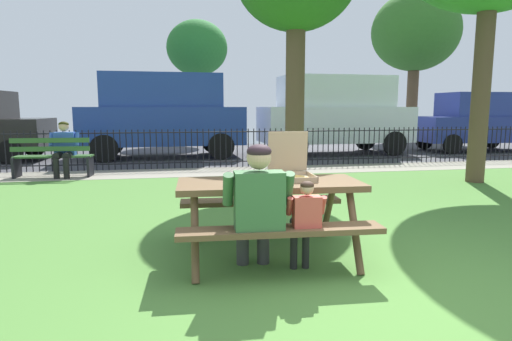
% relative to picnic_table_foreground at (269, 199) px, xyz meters
% --- Properties ---
extents(ground, '(28.00, 11.97, 0.02)m').
position_rel_picnic_table_foreground_xyz_m(ground, '(0.73, 0.64, -0.61)').
color(ground, '#4C7D35').
extents(cobblestone_walkway, '(28.00, 1.40, 0.01)m').
position_rel_picnic_table_foreground_xyz_m(cobblestone_walkway, '(0.73, 5.93, -0.60)').
color(cobblestone_walkway, gray).
extents(street_asphalt, '(28.00, 6.90, 0.01)m').
position_rel_picnic_table_foreground_xyz_m(street_asphalt, '(0.73, 10.07, -0.60)').
color(street_asphalt, '#38383D').
extents(picnic_table_foreground, '(1.86, 1.56, 0.79)m').
position_rel_picnic_table_foreground_xyz_m(picnic_table_foreground, '(0.00, 0.00, 0.00)').
color(picnic_table_foreground, brown).
rests_on(picnic_table_foreground, ground).
extents(pizza_box_open, '(0.43, 0.46, 0.48)m').
position_rel_picnic_table_foreground_xyz_m(pizza_box_open, '(0.25, 0.11, 0.26)').
color(pizza_box_open, tan).
rests_on(pizza_box_open, picnic_table_foreground).
extents(adult_at_table, '(0.62, 0.60, 1.19)m').
position_rel_picnic_table_foreground_xyz_m(adult_at_table, '(-0.21, -0.49, 0.06)').
color(adult_at_table, '#373737').
rests_on(adult_at_table, ground).
extents(child_at_table, '(0.35, 0.34, 0.87)m').
position_rel_picnic_table_foreground_xyz_m(child_at_table, '(0.20, -0.54, -0.07)').
color(child_at_table, black).
rests_on(child_at_table, ground).
extents(iron_fence_streetside, '(21.56, 0.03, 0.96)m').
position_rel_picnic_table_foreground_xyz_m(iron_fence_streetside, '(0.73, 6.63, -0.11)').
color(iron_fence_streetside, black).
rests_on(iron_fence_streetside, ground).
extents(park_bench_left, '(1.62, 0.54, 0.85)m').
position_rel_picnic_table_foreground_xyz_m(park_bench_left, '(-3.53, 5.79, -0.18)').
color(park_bench_left, '#325B2A').
rests_on(park_bench_left, ground).
extents(person_on_park_bench, '(0.61, 0.59, 1.19)m').
position_rel_picnic_table_foreground_xyz_m(person_on_park_bench, '(-3.29, 5.81, 0.06)').
color(person_on_park_bench, black).
rests_on(person_on_park_bench, ground).
extents(parked_car_left, '(4.77, 2.22, 2.46)m').
position_rel_picnic_table_foreground_xyz_m(parked_car_left, '(-1.28, 9.18, 0.71)').
color(parked_car_left, navy).
rests_on(parked_car_left, ground).
extents(parked_car_center, '(4.77, 2.22, 2.46)m').
position_rel_picnic_table_foreground_xyz_m(parked_car_center, '(4.09, 9.18, 0.71)').
color(parked_car_center, silver).
rests_on(parked_car_center, ground).
extents(parked_car_right, '(3.96, 1.94, 1.98)m').
position_rel_picnic_table_foreground_xyz_m(parked_car_right, '(9.13, 9.18, 0.41)').
color(parked_car_right, navy).
rests_on(parked_car_right, ground).
extents(far_tree_midleft, '(2.52, 2.52, 5.07)m').
position_rel_picnic_table_foreground_xyz_m(far_tree_midleft, '(0.03, 14.59, 3.27)').
color(far_tree_midleft, brown).
rests_on(far_tree_midleft, ground).
extents(far_tree_center, '(3.91, 3.91, 6.65)m').
position_rel_picnic_table_foreground_xyz_m(far_tree_center, '(9.86, 14.59, 4.24)').
color(far_tree_center, brown).
rests_on(far_tree_center, ground).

